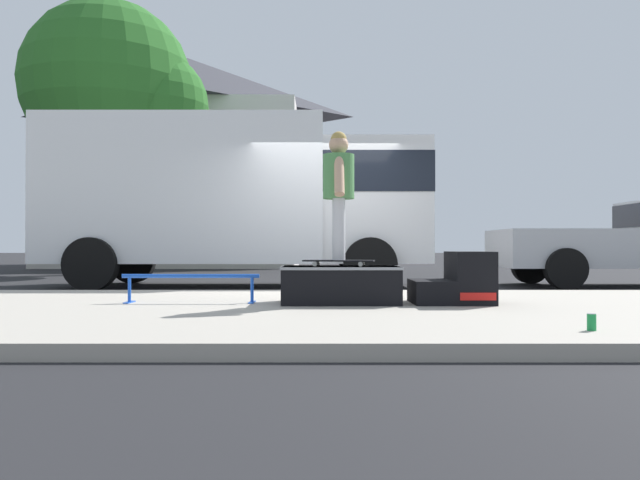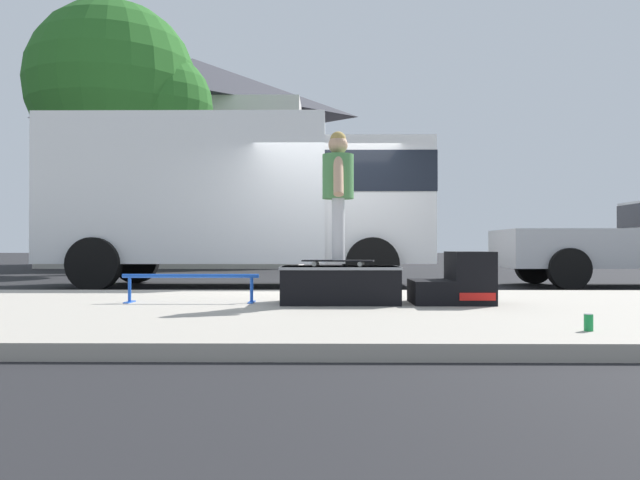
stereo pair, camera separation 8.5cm
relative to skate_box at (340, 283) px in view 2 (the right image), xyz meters
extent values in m
plane|color=black|center=(-0.13, 2.63, -0.34)|extent=(140.00, 140.00, 0.00)
cube|color=#A8A093|center=(-0.13, -0.37, -0.28)|extent=(50.00, 5.00, 0.12)
cube|color=black|center=(0.00, 0.00, -0.01)|extent=(1.27, 0.75, 0.41)
cube|color=gray|center=(0.00, 0.00, 0.17)|extent=(1.29, 0.77, 0.03)
cube|color=black|center=(0.99, 0.00, -0.09)|extent=(0.43, 0.73, 0.25)
cube|color=black|center=(1.42, 0.00, 0.07)|extent=(0.43, 0.73, 0.57)
cube|color=red|center=(1.42, -0.37, -0.11)|extent=(0.37, 0.01, 0.08)
cylinder|color=blue|center=(-1.66, 0.06, 0.08)|extent=(1.52, 0.04, 0.04)
cylinder|color=blue|center=(-2.33, 0.06, -0.07)|extent=(0.04, 0.04, 0.30)
cube|color=blue|center=(-2.33, 0.06, -0.21)|extent=(0.06, 0.28, 0.01)
cylinder|color=blue|center=(-0.98, 0.06, -0.07)|extent=(0.04, 0.04, 0.30)
cube|color=blue|center=(-0.98, 0.06, -0.21)|extent=(0.06, 0.28, 0.01)
cube|color=black|center=(-0.02, 0.00, 0.25)|extent=(0.80, 0.33, 0.02)
cylinder|color=silver|center=(0.24, 0.04, 0.22)|extent=(0.06, 0.04, 0.05)
cylinder|color=silver|center=(0.21, -0.13, 0.22)|extent=(0.06, 0.04, 0.05)
cylinder|color=silver|center=(-0.25, 0.13, 0.22)|extent=(0.06, 0.04, 0.05)
cylinder|color=silver|center=(-0.28, -0.05, 0.22)|extent=(0.06, 0.04, 0.05)
cylinder|color=silver|center=(-0.02, 0.08, 0.59)|extent=(0.14, 0.14, 0.67)
cylinder|color=silver|center=(-0.02, -0.09, 0.59)|extent=(0.14, 0.14, 0.67)
cylinder|color=#4C8C4C|center=(-0.02, 0.00, 1.17)|extent=(0.34, 0.34, 0.49)
cylinder|color=tan|center=(-0.02, 0.21, 1.16)|extent=(0.11, 0.30, 0.46)
cylinder|color=tan|center=(-0.02, -0.22, 1.16)|extent=(0.11, 0.30, 0.46)
sphere|color=tan|center=(-0.02, 0.00, 1.52)|extent=(0.21, 0.21, 0.21)
sphere|color=tan|center=(-0.02, 0.00, 1.58)|extent=(0.18, 0.18, 0.18)
cylinder|color=#198C3F|center=(1.78, -2.25, -0.16)|extent=(0.07, 0.07, 0.12)
cylinder|color=silver|center=(1.78, -2.25, -0.09)|extent=(0.06, 0.06, 0.00)
cube|color=white|center=(-2.68, 4.83, 1.41)|extent=(5.00, 2.35, 2.60)
cube|color=white|center=(0.77, 4.83, 1.21)|extent=(1.90, 2.16, 2.20)
cube|color=black|center=(0.77, 4.83, 1.70)|extent=(1.92, 2.19, 0.70)
cylinder|color=black|center=(0.62, 6.00, 0.11)|extent=(0.90, 0.28, 0.90)
cylinder|color=black|center=(0.62, 3.65, 0.11)|extent=(0.90, 0.28, 0.90)
cylinder|color=black|center=(-4.08, 6.00, 0.11)|extent=(0.90, 0.28, 0.90)
cylinder|color=black|center=(-4.08, 3.65, 0.11)|extent=(0.90, 0.28, 0.90)
cube|color=#B2B5BA|center=(4.41, 4.90, 0.37)|extent=(2.60, 1.85, 0.70)
cylinder|color=black|center=(4.03, 5.82, 0.02)|extent=(0.72, 0.24, 0.72)
cylinder|color=black|center=(4.03, 3.97, 0.02)|extent=(0.72, 0.24, 0.72)
cylinder|color=brown|center=(-6.00, 10.11, 1.49)|extent=(0.56, 0.56, 3.65)
sphere|color=#286623|center=(-6.00, 10.11, 4.80)|extent=(4.57, 4.57, 4.57)
sphere|color=#286623|center=(-4.75, 10.11, 4.22)|extent=(2.97, 2.97, 2.97)
cube|color=silver|center=(-5.61, 18.42, 2.66)|extent=(9.00, 7.50, 6.00)
cube|color=#B2ADA3|center=(-5.61, 14.42, 1.06)|extent=(9.00, 0.50, 2.80)
pyramid|color=#38383F|center=(-5.61, 18.42, 6.86)|extent=(9.54, 7.95, 2.40)
camera|label=1|loc=(-0.23, -6.87, 0.40)|focal=35.23mm
camera|label=2|loc=(-0.14, -6.87, 0.40)|focal=35.23mm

